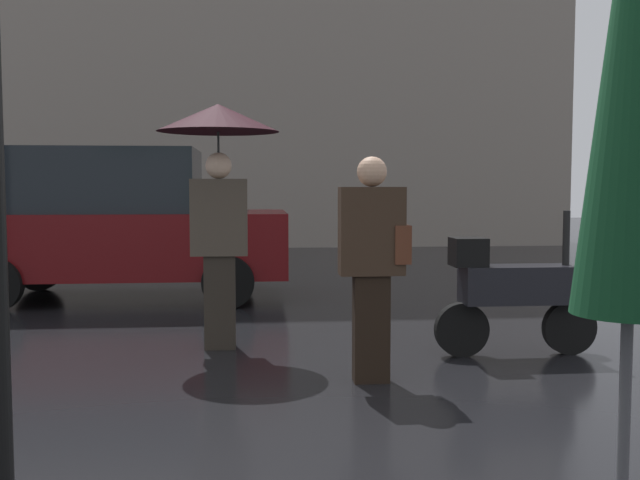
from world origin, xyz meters
TOP-DOWN VIEW (x-y plane):
  - folded_patio_umbrella_far at (1.58, -0.26)m, footprint 0.40×0.40m
  - pedestrian_with_umbrella at (0.17, 4.14)m, footprint 1.07×1.07m
  - pedestrian_with_bag at (1.35, 2.92)m, footprint 0.51×0.24m
  - parked_scooter at (2.65, 3.64)m, footprint 1.40×0.32m
  - parked_car_left at (-1.23, 7.15)m, footprint 4.09×1.92m

SIDE VIEW (x-z plane):
  - parked_scooter at x=2.65m, z-range -0.06..1.17m
  - pedestrian_with_bag at x=1.35m, z-range 0.11..1.77m
  - parked_car_left at x=-1.23m, z-range 0.00..1.91m
  - pedestrian_with_umbrella at x=0.17m, z-range 0.62..2.78m
  - folded_patio_umbrella_far at x=1.58m, z-range 0.44..3.06m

